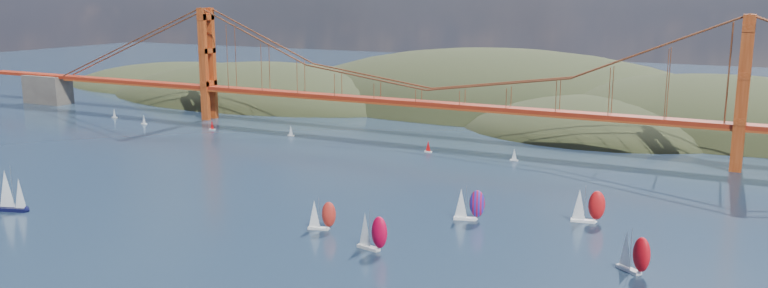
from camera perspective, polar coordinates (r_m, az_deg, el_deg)
ground at (r=179.08m, az=-20.99°, el=-9.70°), size 1200.00×1200.00×0.00m
headlands at (r=403.19m, az=14.99°, el=0.39°), size 725.00×225.00×96.00m
bridge at (r=318.20m, az=3.21°, el=6.03°), size 552.00×12.00×55.00m
sloop_navy at (r=242.08m, az=-26.60°, el=-3.22°), size 9.27×6.62×13.65m
racer_0 at (r=201.08m, az=-4.81°, el=-5.38°), size 7.90×4.84×8.85m
racer_1 at (r=184.78m, az=-0.94°, el=-6.66°), size 9.15×4.91×10.26m
racer_2 at (r=179.46m, az=18.46°, el=-7.81°), size 8.94×7.61×10.35m
racer_3 at (r=213.74m, az=15.24°, el=-4.53°), size 9.27×4.75×10.42m
racer_rwb at (r=209.79m, az=6.47°, el=-4.56°), size 8.84×5.34×9.89m
distant_boat_0 at (r=402.41m, az=-19.86°, el=2.23°), size 3.00×2.00×4.70m
distant_boat_1 at (r=377.99m, az=-17.83°, el=1.80°), size 3.00×2.00×4.70m
distant_boat_2 at (r=354.03m, az=-12.97°, el=1.44°), size 3.00×2.00×4.70m
distant_boat_3 at (r=332.81m, az=-7.11°, el=1.01°), size 3.00×2.00×4.70m
distant_boat_8 at (r=285.66m, az=9.90°, el=-0.81°), size 3.00×2.00×4.70m
distant_boat_9 at (r=297.20m, az=3.38°, el=-0.18°), size 3.00×2.00×4.70m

